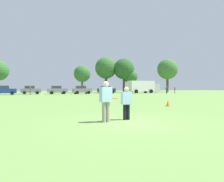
% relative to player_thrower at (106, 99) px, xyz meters
% --- Properties ---
extents(ground_plane, '(177.08, 177.08, 0.00)m').
position_rel_player_thrower_xyz_m(ground_plane, '(0.92, -0.28, -0.95)').
color(ground_plane, '#6B9347').
extents(player_thrower, '(0.51, 0.35, 1.68)m').
position_rel_player_thrower_xyz_m(player_thrower, '(0.00, 0.00, 0.00)').
color(player_thrower, gray).
rests_on(player_thrower, ground).
extents(player_defender, '(0.44, 0.26, 1.46)m').
position_rel_player_thrower_xyz_m(player_defender, '(1.06, 0.29, -0.13)').
color(player_defender, black).
rests_on(player_defender, ground).
extents(frisbee, '(0.27, 0.27, 0.06)m').
position_rel_player_thrower_xyz_m(frisbee, '(0.44, 0.10, 0.01)').
color(frisbee, '#E54C33').
extents(traffic_cone, '(0.32, 0.32, 0.48)m').
position_rel_player_thrower_xyz_m(traffic_cone, '(6.86, 5.49, -0.72)').
color(traffic_cone, '#D8590C').
rests_on(traffic_cone, ground).
extents(parked_car_mid_left, '(4.28, 2.37, 1.82)m').
position_rel_player_thrower_xyz_m(parked_car_mid_left, '(-8.26, 38.43, -0.02)').
color(parked_car_mid_left, navy).
rests_on(parked_car_mid_left, ground).
extents(parked_car_center, '(4.28, 2.37, 1.82)m').
position_rel_player_thrower_xyz_m(parked_car_center, '(-3.54, 41.23, -0.02)').
color(parked_car_center, slate).
rests_on(parked_car_center, ground).
extents(parked_car_mid_right, '(4.28, 2.37, 1.82)m').
position_rel_player_thrower_xyz_m(parked_car_mid_right, '(2.00, 39.99, -0.02)').
color(parked_car_mid_right, slate).
rests_on(parked_car_mid_right, ground).
extents(parked_car_near_right, '(4.28, 2.37, 1.82)m').
position_rel_player_thrower_xyz_m(parked_car_near_right, '(7.33, 39.08, -0.02)').
color(parked_car_near_right, slate).
rests_on(parked_car_near_right, ground).
extents(parked_car_far_right, '(4.28, 2.37, 1.82)m').
position_rel_player_thrower_xyz_m(parked_car_far_right, '(13.80, 40.94, -0.02)').
color(parked_car_far_right, black).
rests_on(parked_car_far_right, ground).
extents(box_truck, '(8.60, 3.27, 3.18)m').
position_rel_player_thrower_xyz_m(box_truck, '(24.05, 41.01, 0.80)').
color(box_truck, white).
rests_on(box_truck, ground).
extents(bystander_sideline_watcher, '(0.54, 0.47, 1.70)m').
position_rel_player_thrower_xyz_m(bystander_sideline_watcher, '(27.41, 35.34, 0.01)').
color(bystander_sideline_watcher, '#4C4C51').
rests_on(bystander_sideline_watcher, ground).
extents(bystander_far_jogger, '(0.31, 0.49, 1.69)m').
position_rel_player_thrower_xyz_m(bystander_far_jogger, '(-3.49, 35.37, 0.01)').
color(bystander_far_jogger, '#4C4C51').
rests_on(bystander_far_jogger, ground).
extents(bystander_field_marshal, '(0.50, 0.54, 1.72)m').
position_rel_player_thrower_xyz_m(bystander_field_marshal, '(29.58, 35.11, 0.02)').
color(bystander_field_marshal, '#4C4C51').
rests_on(bystander_field_marshal, ground).
extents(tree_center_elm, '(4.90, 4.90, 7.97)m').
position_rel_player_thrower_xyz_m(tree_center_elm, '(10.53, 53.51, 4.53)').
color(tree_center_elm, brown).
rests_on(tree_center_elm, ground).
extents(tree_east_birch, '(6.67, 6.67, 10.84)m').
position_rel_player_thrower_xyz_m(tree_east_birch, '(18.07, 53.85, 6.51)').
color(tree_east_birch, brown).
rests_on(tree_east_birch, ground).
extents(tree_east_oak, '(6.34, 6.34, 10.30)m').
position_rel_player_thrower_xyz_m(tree_east_oak, '(22.98, 51.22, 6.13)').
color(tree_east_oak, brown).
rests_on(tree_east_oak, ground).
extents(tree_far_east_pine, '(4.34, 4.34, 7.05)m').
position_rel_player_thrower_xyz_m(tree_far_east_pine, '(25.01, 50.74, 3.90)').
color(tree_far_east_pine, brown).
rests_on(tree_far_east_pine, ground).
extents(tree_far_west_pine, '(6.58, 6.58, 10.69)m').
position_rel_player_thrower_xyz_m(tree_far_west_pine, '(37.77, 49.94, 6.40)').
color(tree_far_west_pine, brown).
rests_on(tree_far_west_pine, ground).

